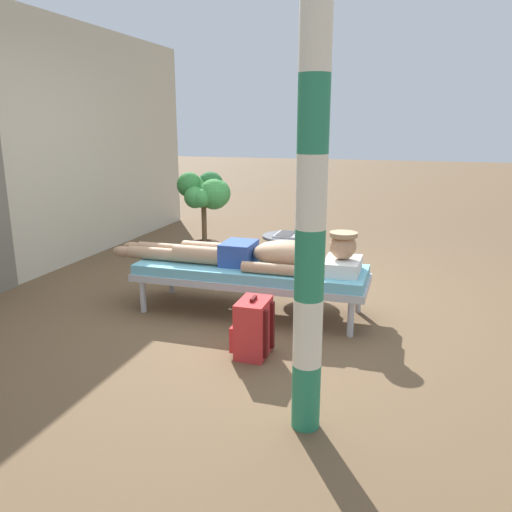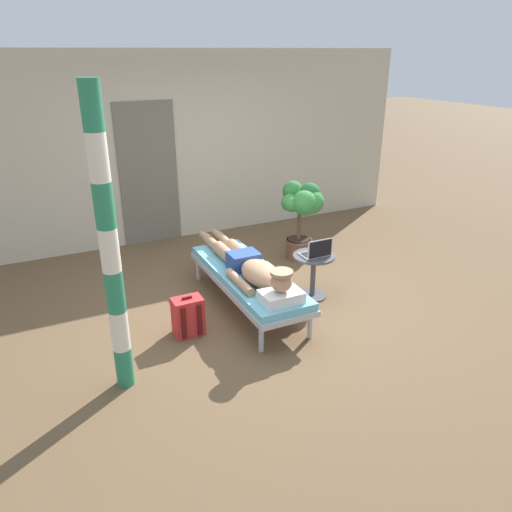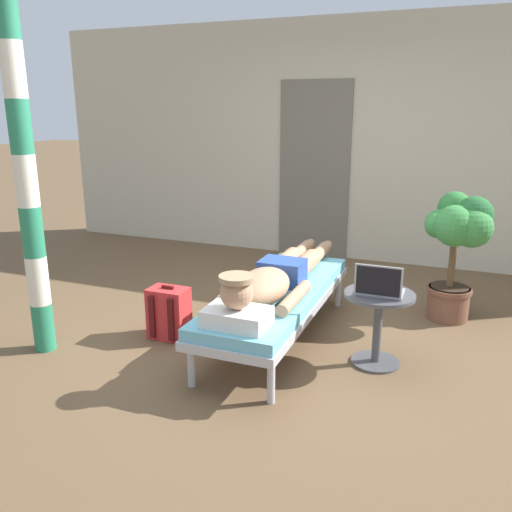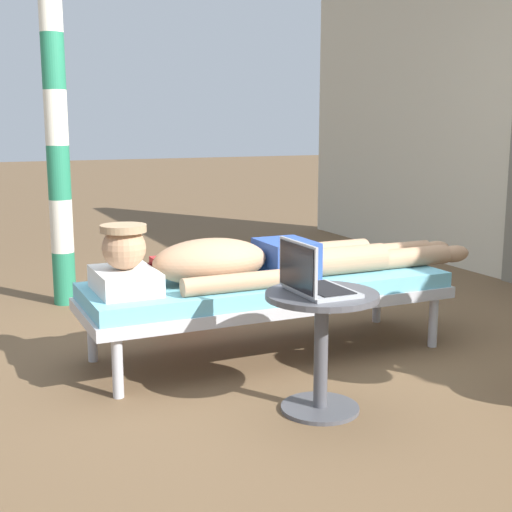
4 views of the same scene
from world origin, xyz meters
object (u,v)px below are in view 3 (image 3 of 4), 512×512
at_px(potted_plant, 458,237).
at_px(side_table, 378,316).
at_px(backpack, 169,313).
at_px(laptop, 379,287).
at_px(lounge_chair, 277,297).
at_px(porch_post, 26,181).
at_px(person_reclining, 273,279).

bearing_deg(potted_plant, side_table, -113.76).
height_order(side_table, backpack, side_table).
xyz_separation_m(side_table, backpack, (-1.57, -0.15, -0.16)).
distance_m(laptop, potted_plant, 1.18).
xyz_separation_m(lounge_chair, potted_plant, (1.23, 0.91, 0.37)).
bearing_deg(lounge_chair, backpack, -161.18).
height_order(potted_plant, porch_post, porch_post).
distance_m(side_table, backpack, 1.59).
bearing_deg(potted_plant, laptop, -112.75).
bearing_deg(laptop, lounge_chair, 167.34).
relative_size(side_table, laptop, 1.69).
distance_m(potted_plant, porch_post, 3.30).
bearing_deg(lounge_chair, laptop, -12.66).
height_order(lounge_chair, porch_post, porch_post).
distance_m(lounge_chair, backpack, 0.85).
xyz_separation_m(laptop, porch_post, (-2.32, -0.63, 0.67)).
relative_size(backpack, porch_post, 0.17).
xyz_separation_m(person_reclining, porch_post, (-1.55, -0.71, 0.73)).
height_order(side_table, porch_post, porch_post).
relative_size(lounge_chair, person_reclining, 0.90).
bearing_deg(backpack, lounge_chair, 18.82).
bearing_deg(lounge_chair, side_table, -9.02).
bearing_deg(laptop, porch_post, -164.90).
bearing_deg(laptop, person_reclining, 174.18).
relative_size(person_reclining, porch_post, 0.87).
height_order(laptop, porch_post, porch_post).
bearing_deg(porch_post, backpack, 35.23).
xyz_separation_m(person_reclining, side_table, (0.78, -0.03, -0.16)).
bearing_deg(backpack, laptop, 3.48).
relative_size(lounge_chair, potted_plant, 1.84).
bearing_deg(person_reclining, porch_post, -155.44).
bearing_deg(side_table, backpack, -174.66).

